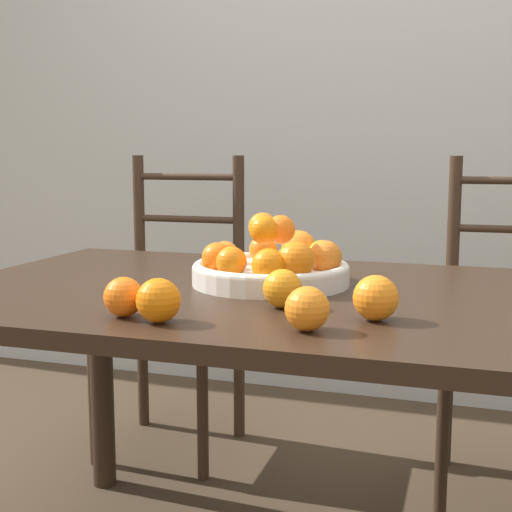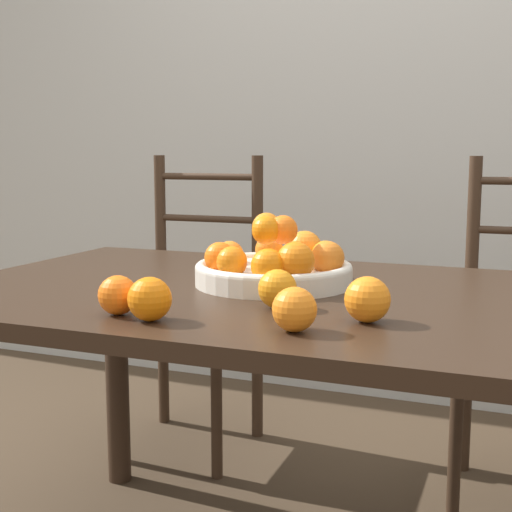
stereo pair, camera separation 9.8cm
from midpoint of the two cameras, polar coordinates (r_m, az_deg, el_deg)
name	(u,v)px [view 2 (the right image)]	position (r m, az deg, el deg)	size (l,w,h in m)	color
wall_back	(413,80)	(2.95, 13.42, 13.57)	(8.00, 0.06, 2.60)	beige
dining_table	(288,334)	(1.56, 4.39, -6.24)	(1.54, 0.92, 0.72)	black
fruit_bowl	(275,265)	(1.59, 3.30, -0.75)	(0.35, 0.35, 0.16)	silver
orange_loose_0	(150,299)	(1.26, -6.31, -3.46)	(0.08, 0.08, 0.08)	orange
orange_loose_1	(118,295)	(1.32, -8.92, -3.12)	(0.07, 0.07, 0.07)	orange
orange_loose_2	(367,299)	(1.27, 11.10, -3.45)	(0.08, 0.08, 0.08)	orange
orange_loose_3	(294,309)	(1.18, 5.47, -4.29)	(0.08, 0.08, 0.08)	orange
orange_loose_4	(278,289)	(1.36, 3.80, -2.65)	(0.08, 0.08, 0.08)	orange
chair_left	(192,309)	(2.47, -4.03, -4.23)	(0.43, 0.41, 1.01)	#382619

